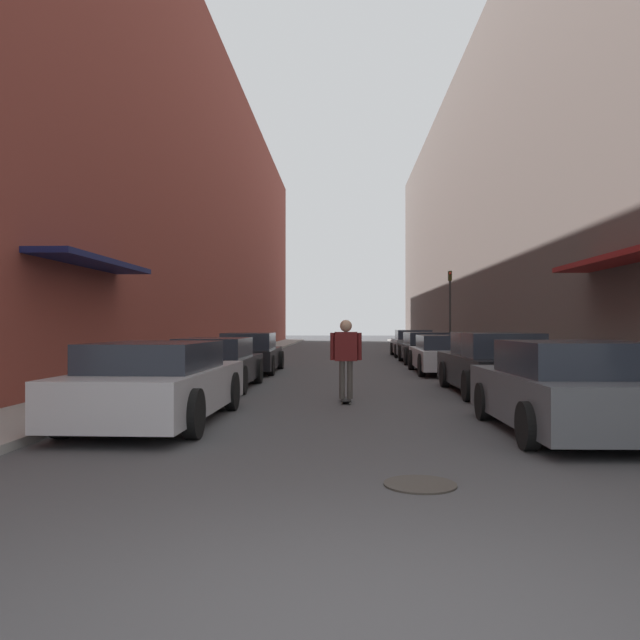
% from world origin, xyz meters
% --- Properties ---
extents(ground, '(129.94, 129.94, 0.00)m').
position_xyz_m(ground, '(0.00, 23.63, 0.00)').
color(ground, '#424244').
extents(curb_strip_left, '(1.80, 59.07, 0.12)m').
position_xyz_m(curb_strip_left, '(-5.07, 29.53, 0.06)').
color(curb_strip_left, gray).
rests_on(curb_strip_left, ground).
extents(curb_strip_right, '(1.80, 59.07, 0.12)m').
position_xyz_m(curb_strip_right, '(5.07, 29.53, 0.06)').
color(curb_strip_right, gray).
rests_on(curb_strip_right, ground).
extents(building_row_left, '(4.90, 59.07, 15.15)m').
position_xyz_m(building_row_left, '(-7.97, 29.53, 7.57)').
color(building_row_left, brown).
rests_on(building_row_left, ground).
extents(building_row_right, '(4.90, 59.07, 15.40)m').
position_xyz_m(building_row_right, '(7.97, 29.53, 7.70)').
color(building_row_right, '#564C47').
rests_on(building_row_right, ground).
extents(parked_car_left_0, '(1.99, 4.63, 1.27)m').
position_xyz_m(parked_car_left_0, '(-3.05, 6.66, 0.63)').
color(parked_car_left_0, '#B7B7BC').
rests_on(parked_car_left_0, ground).
extents(parked_car_left_1, '(1.88, 4.27, 1.23)m').
position_xyz_m(parked_car_left_1, '(-3.24, 11.93, 0.60)').
color(parked_car_left_1, '#232326').
rests_on(parked_car_left_1, ground).
extents(parked_car_left_2, '(1.88, 4.63, 1.29)m').
position_xyz_m(parked_car_left_2, '(-3.19, 17.15, 0.62)').
color(parked_car_left_2, black).
rests_on(parked_car_left_2, ground).
extents(parked_car_right_0, '(2.05, 4.00, 1.31)m').
position_xyz_m(parked_car_right_0, '(3.06, 5.88, 0.63)').
color(parked_car_right_0, '#515459').
rests_on(parked_car_right_0, ground).
extents(parked_car_right_1, '(1.86, 4.75, 1.37)m').
position_xyz_m(parked_car_right_1, '(3.20, 10.99, 0.65)').
color(parked_car_right_1, black).
rests_on(parked_car_right_1, ground).
extents(parked_car_right_2, '(1.92, 4.72, 1.22)m').
position_xyz_m(parked_car_right_2, '(3.05, 17.02, 0.60)').
color(parked_car_right_2, '#B7B7BC').
rests_on(parked_car_right_2, ground).
extents(parked_car_right_3, '(1.96, 4.26, 1.25)m').
position_xyz_m(parked_car_right_3, '(3.17, 22.18, 0.61)').
color(parked_car_right_3, black).
rests_on(parked_car_right_3, ground).
extents(parked_car_right_4, '(1.96, 4.33, 1.30)m').
position_xyz_m(parked_car_right_4, '(3.22, 27.58, 0.63)').
color(parked_car_right_4, gray).
rests_on(parked_car_right_4, ground).
extents(skateboarder, '(0.63, 0.78, 1.64)m').
position_xyz_m(skateboarder, '(-0.09, 9.35, 1.01)').
color(skateboarder, black).
rests_on(skateboarder, ground).
extents(manhole_cover, '(0.70, 0.70, 0.02)m').
position_xyz_m(manhole_cover, '(0.60, 2.98, 0.01)').
color(manhole_cover, '#332D28').
rests_on(manhole_cover, ground).
extents(traffic_light, '(0.16, 0.22, 3.90)m').
position_xyz_m(traffic_light, '(4.72, 25.65, 2.50)').
color(traffic_light, '#2D2D2D').
rests_on(traffic_light, curb_strip_right).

